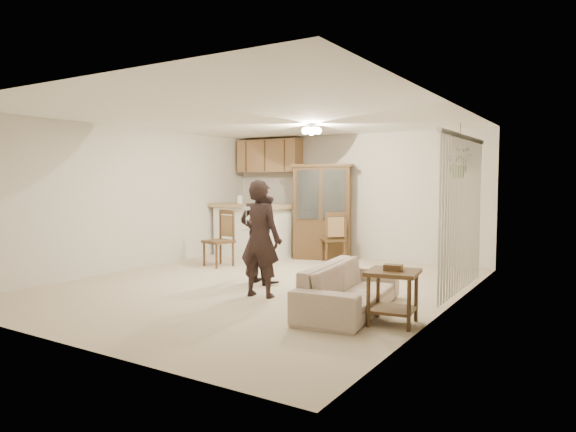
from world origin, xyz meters
The scene contains 23 objects.
floor centered at (0.00, 0.00, 0.00)m, with size 6.50×6.50×0.00m, color #C6BA95.
ceiling centered at (0.00, 0.00, 2.50)m, with size 5.50×6.50×0.02m, color white.
wall_back centered at (0.00, 3.25, 1.25)m, with size 5.50×0.02×2.50m, color beige.
wall_front centered at (0.00, -3.25, 1.25)m, with size 5.50×0.02×2.50m, color beige.
wall_left centered at (-2.75, 0.00, 1.25)m, with size 0.02×6.50×2.50m, color beige.
wall_right centered at (2.75, 0.00, 1.25)m, with size 0.02×6.50×2.50m, color beige.
breakfast_bar centered at (-1.85, 2.35, 0.50)m, with size 1.60×0.55×1.00m, color white.
bar_top centered at (-1.85, 2.35, 1.05)m, with size 1.75×0.70×0.08m, color tan.
upper_cabinets centered at (-1.90, 3.07, 2.10)m, with size 1.50×0.34×0.70m, color olive.
vertical_blinds centered at (2.71, 0.90, 1.10)m, with size 0.06×2.30×2.10m, color beige, non-canonical shape.
ceiling_fixture centered at (0.20, 1.20, 2.40)m, with size 0.36×0.36×0.20m, color #FFEEBF, non-canonical shape.
hanging_plant centered at (2.30, 2.40, 1.85)m, with size 0.43×0.37×0.48m, color #345E25.
plant_cord centered at (2.30, 2.40, 2.17)m, with size 0.01×0.01×0.65m, color #29241E.
sofa centered at (1.77, -0.65, 0.37)m, with size 1.87×0.73×0.73m, color beige.
adult centered at (0.42, -0.60, 0.90)m, with size 0.66×0.43×1.80m, color black.
child centered at (-0.08, 0.23, 0.68)m, with size 0.66×0.51×1.35m, color black.
china_hutch centered at (-0.45, 2.81, 0.93)m, with size 1.28×0.81×1.89m.
side_table centered at (2.41, -0.92, 0.31)m, with size 0.61×0.61×0.66m.
chair_bar centered at (-1.65, 1.03, 0.29)m, with size 0.55×0.55×1.03m.
chair_hutch_left centered at (-0.66, 2.94, 0.26)m, with size 0.53×0.53×0.94m.
chair_hutch_right centered at (-0.09, 2.58, 0.28)m, with size 0.61×0.61×0.98m.
controller_adult centered at (0.47, -0.97, 1.21)m, with size 0.04×0.14×0.04m, color white.
controller_child centered at (-0.22, -0.06, 0.84)m, with size 0.04×0.12×0.04m, color white.
Camera 1 is at (4.36, -6.22, 1.57)m, focal length 32.00 mm.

